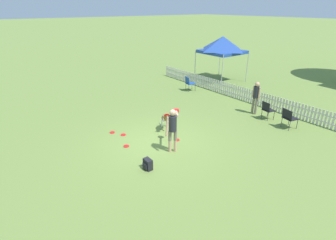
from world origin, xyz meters
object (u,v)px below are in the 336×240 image
frisbee_far_scatter (126,146)px  folding_chair_center (289,117)px  handler_person (173,125)px  folding_chair_green_right (189,82)px  frisbee_midfield (123,135)px  backpack_on_grass (148,164)px  folding_chair_blue_left (267,109)px  frisbee_near_handler (177,140)px  leaping_dog (165,118)px  frisbee_near_dog (112,132)px  spectator_standing (256,95)px  canopy_tent_main (223,45)px

frisbee_far_scatter → folding_chair_center: bearing=66.4°
handler_person → folding_chair_green_right: handler_person is taller
handler_person → frisbee_midfield: size_ratio=7.67×
backpack_on_grass → folding_chair_blue_left: folding_chair_blue_left is taller
frisbee_far_scatter → folding_chair_center: size_ratio=0.24×
frisbee_midfield → folding_chair_green_right: 6.95m
frisbee_near_handler → frisbee_far_scatter: (-0.77, -1.84, 0.00)m
leaping_dog → folding_chair_green_right: size_ratio=1.23×
frisbee_near_dog → spectator_standing: 6.99m
frisbee_near_handler → backpack_on_grass: bearing=-63.9°
leaping_dog → folding_chair_center: (3.06, 4.34, -0.04)m
leaping_dog → folding_chair_center: leaping_dog is taller
frisbee_near_dog → frisbee_far_scatter: bearing=-4.0°
handler_person → spectator_standing: 5.45m
frisbee_far_scatter → spectator_standing: bearing=82.5°
frisbee_far_scatter → folding_chair_blue_left: bearing=75.7°
handler_person → spectator_standing: handler_person is taller
backpack_on_grass → folding_chair_green_right: folding_chair_green_right is taller
backpack_on_grass → frisbee_midfield: bearing=168.7°
frisbee_midfield → folding_chair_green_right: size_ratio=0.24×
backpack_on_grass → canopy_tent_main: size_ratio=0.12×
frisbee_near_dog → canopy_tent_main: (-3.03, 9.87, 2.47)m
folding_chair_green_right → spectator_standing: bearing=-164.8°
backpack_on_grass → leaping_dog: bearing=132.4°
folding_chair_blue_left → handler_person: bearing=97.3°
handler_person → leaping_dog: 1.86m
spectator_standing → frisbee_near_handler: bearing=91.1°
frisbee_midfield → backpack_on_grass: backpack_on_grass is taller
frisbee_near_dog → frisbee_near_handler: bearing=38.9°
frisbee_near_dog → folding_chair_green_right: folding_chair_green_right is taller
frisbee_far_scatter → leaping_dog: bearing=97.5°
folding_chair_green_right → handler_person: bearing=148.9°
frisbee_near_handler → folding_chair_green_right: bearing=134.6°
folding_chair_center → canopy_tent_main: size_ratio=0.29×
frisbee_midfield → spectator_standing: 6.60m
folding_chair_green_right → frisbee_near_dog: bearing=126.0°
canopy_tent_main → spectator_standing: canopy_tent_main is taller
leaping_dog → canopy_tent_main: size_ratio=0.36×
handler_person → frisbee_near_handler: size_ratio=7.67×
frisbee_near_handler → folding_chair_center: size_ratio=0.24×
handler_person → leaping_dog: size_ratio=1.49×
folding_chair_blue_left → canopy_tent_main: canopy_tent_main is taller
frisbee_near_dog → backpack_on_grass: (3.16, -0.27, 0.17)m
frisbee_far_scatter → backpack_on_grass: size_ratio=0.58×
leaping_dog → backpack_on_grass: leaping_dog is taller
leaping_dog → spectator_standing: bearing=-165.6°
frisbee_near_handler → folding_chair_blue_left: bearing=79.2°
frisbee_near_handler → frisbee_near_dog: (-2.17, -1.75, 0.00)m
leaping_dog → frisbee_near_handler: leaping_dog is taller
backpack_on_grass → folding_chair_center: (1.03, 6.56, 0.35)m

